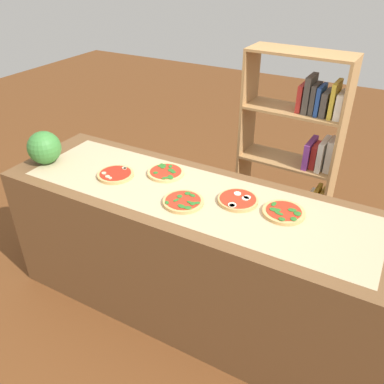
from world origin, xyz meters
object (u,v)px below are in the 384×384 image
(pizza_mushroom_0, at_px, (115,174))
(pizza_spinach_1, at_px, (166,173))
(bookshelf, at_px, (299,165))
(pizza_spinach_4, at_px, (284,212))
(pizza_mozzarella_3, at_px, (238,200))
(pizza_spinach_2, at_px, (183,201))
(watermelon, at_px, (44,148))

(pizza_mushroom_0, bearing_deg, pizza_spinach_1, 33.31)
(pizza_spinach_1, relative_size, bookshelf, 0.15)
(pizza_spinach_4, height_order, bookshelf, bookshelf)
(pizza_spinach_1, bearing_deg, bookshelf, 50.35)
(pizza_mozzarella_3, xyz_separation_m, bookshelf, (0.12, 0.88, -0.14))
(pizza_spinach_2, xyz_separation_m, pizza_mozzarella_3, (0.27, 0.16, 0.00))
(pizza_spinach_2, relative_size, watermelon, 1.07)
(pizza_mushroom_0, xyz_separation_m, watermelon, (-0.53, -0.07, 0.10))
(watermelon, bearing_deg, bookshelf, 35.64)
(watermelon, bearing_deg, pizza_mushroom_0, 7.70)
(pizza_spinach_4, bearing_deg, pizza_spinach_2, -162.12)
(pizza_mushroom_0, relative_size, pizza_spinach_4, 0.99)
(pizza_mozzarella_3, height_order, bookshelf, bookshelf)
(pizza_mozzarella_3, relative_size, watermelon, 1.05)
(pizza_spinach_2, relative_size, pizza_spinach_4, 1.01)
(pizza_spinach_1, relative_size, pizza_mozzarella_3, 1.02)
(pizza_mushroom_0, distance_m, pizza_spinach_2, 0.54)
(pizza_mushroom_0, distance_m, bookshelf, 1.36)
(pizza_mushroom_0, bearing_deg, pizza_spinach_2, -6.93)
(pizza_mushroom_0, height_order, watermelon, watermelon)
(pizza_mozzarella_3, relative_size, bookshelf, 0.15)
(pizza_spinach_4, relative_size, bookshelf, 0.15)
(pizza_spinach_4, distance_m, watermelon, 1.62)
(pizza_spinach_2, height_order, pizza_spinach_4, same)
(pizza_spinach_4, relative_size, watermelon, 1.06)
(pizza_spinach_1, bearing_deg, pizza_spinach_4, -4.89)
(pizza_spinach_4, bearing_deg, pizza_mushroom_0, -174.27)
(pizza_spinach_2, xyz_separation_m, bookshelf, (0.39, 1.04, -0.14))
(pizza_spinach_2, bearing_deg, pizza_spinach_1, 138.04)
(pizza_spinach_2, bearing_deg, pizza_spinach_4, 17.88)
(pizza_mushroom_0, xyz_separation_m, pizza_spinach_2, (0.54, -0.07, -0.00))
(pizza_spinach_2, bearing_deg, pizza_mushroom_0, 173.07)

